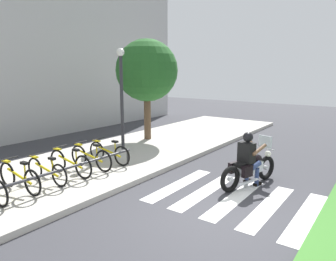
{
  "coord_description": "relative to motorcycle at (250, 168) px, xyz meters",
  "views": [
    {
      "loc": [
        -5.46,
        -2.82,
        3.0
      ],
      "look_at": [
        1.94,
        2.52,
        1.25
      ],
      "focal_mm": 33.52,
      "sensor_mm": 36.0,
      "label": 1
    }
  ],
  "objects": [
    {
      "name": "crosswalk_stripe_3",
      "position": [
        -1.05,
        0.73,
        -0.47
      ],
      "size": [
        2.8,
        0.4,
        0.01
      ],
      "primitive_type": "cube",
      "color": "white",
      "rests_on": "ground"
    },
    {
      "name": "bicycle_7",
      "position": [
        -1.1,
        4.13,
        0.03
      ],
      "size": [
        0.48,
        1.69,
        0.76
      ],
      "color": "black",
      "rests_on": "sidewalk"
    },
    {
      "name": "crosswalk_stripe_2",
      "position": [
        -1.05,
        -0.07,
        -0.47
      ],
      "size": [
        2.8,
        0.4,
        0.01
      ],
      "primitive_type": "cube",
      "color": "white",
      "rests_on": "ground"
    },
    {
      "name": "crosswalk_stripe_1",
      "position": [
        -1.05,
        -0.87,
        -0.47
      ],
      "size": [
        2.8,
        0.4,
        0.01
      ],
      "primitive_type": "cube",
      "color": "white",
      "rests_on": "ground"
    },
    {
      "name": "bike_rack",
      "position": [
        -3.64,
        3.57,
        0.11
      ],
      "size": [
        5.67,
        0.07,
        0.49
      ],
      "color": "#333338",
      "rests_on": "sidewalk"
    },
    {
      "name": "rider",
      "position": [
        -0.07,
        0.02,
        0.37
      ],
      "size": [
        0.72,
        0.65,
        1.46
      ],
      "color": "black",
      "rests_on": "ground"
    },
    {
      "name": "crosswalk_stripe_0",
      "position": [
        -1.05,
        -1.67,
        -0.47
      ],
      "size": [
        2.8,
        0.4,
        0.01
      ],
      "primitive_type": "cube",
      "color": "white",
      "rests_on": "ground"
    },
    {
      "name": "bicycle_5",
      "position": [
        -2.55,
        4.13,
        0.04
      ],
      "size": [
        0.48,
        1.71,
        0.79
      ],
      "color": "black",
      "rests_on": "sidewalk"
    },
    {
      "name": "crosswalk_stripe_4",
      "position": [
        -1.05,
        1.53,
        -0.47
      ],
      "size": [
        2.8,
        0.4,
        0.01
      ],
      "primitive_type": "cube",
      "color": "white",
      "rests_on": "ground"
    },
    {
      "name": "motorcycle",
      "position": [
        0.0,
        0.0,
        0.0
      ],
      "size": [
        2.13,
        0.88,
        1.27
      ],
      "color": "black",
      "rests_on": "ground"
    },
    {
      "name": "street_lamp",
      "position": [
        0.47,
        5.04,
        1.85
      ],
      "size": [
        0.28,
        0.28,
        3.77
      ],
      "color": "#2D2D33",
      "rests_on": "ground"
    },
    {
      "name": "tree_near_rack",
      "position": [
        2.38,
        5.44,
        2.52
      ],
      "size": [
        2.54,
        2.54,
        4.28
      ],
      "color": "brown",
      "rests_on": "ground"
    },
    {
      "name": "ground_plane",
      "position": [
        -2.22,
        -0.07,
        -0.47
      ],
      "size": [
        48.0,
        48.0,
        0.0
      ],
      "primitive_type": "plane",
      "color": "#38383D"
    },
    {
      "name": "bicycle_4",
      "position": [
        -3.28,
        4.13,
        0.01
      ],
      "size": [
        0.48,
        1.6,
        0.72
      ],
      "color": "black",
      "rests_on": "sidewalk"
    },
    {
      "name": "sidewalk",
      "position": [
        -2.22,
        4.64,
        -0.4
      ],
      "size": [
        24.0,
        4.4,
        0.15
      ],
      "primitive_type": "cube",
      "color": "#B7B2A8",
      "rests_on": "ground"
    },
    {
      "name": "bicycle_6",
      "position": [
        -1.83,
        4.13,
        0.04
      ],
      "size": [
        0.48,
        1.68,
        0.78
      ],
      "color": "black",
      "rests_on": "sidewalk"
    },
    {
      "name": "bicycle_3",
      "position": [
        -4.0,
        4.13,
        0.04
      ],
      "size": [
        0.48,
        1.69,
        0.78
      ],
      "color": "black",
      "rests_on": "sidewalk"
    }
  ]
}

